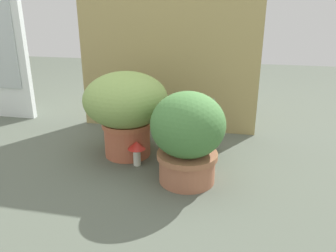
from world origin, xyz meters
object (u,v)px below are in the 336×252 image
at_px(grass_planter, 126,107).
at_px(leafy_planter, 188,135).
at_px(cat, 195,130).
at_px(mushroom_ornament_red, 137,148).

bearing_deg(grass_planter, leafy_planter, -31.66).
relative_size(grass_planter, cat, 1.28).
xyz_separation_m(grass_planter, leafy_planter, (0.33, -0.21, -0.04)).
bearing_deg(cat, grass_planter, -164.52).
xyz_separation_m(grass_planter, mushroom_ornament_red, (0.08, -0.11, -0.17)).
bearing_deg(leafy_planter, mushroom_ornament_red, 158.95).
distance_m(grass_planter, leafy_planter, 0.39).
relative_size(leafy_planter, cat, 1.20).
bearing_deg(mushroom_ornament_red, grass_planter, 126.75).
bearing_deg(leafy_planter, cat, 91.72).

